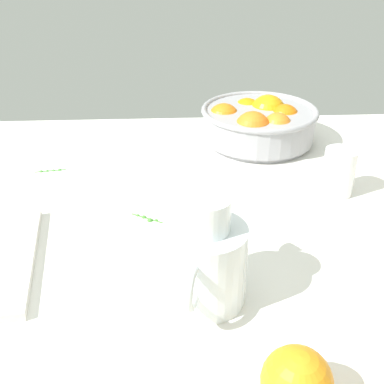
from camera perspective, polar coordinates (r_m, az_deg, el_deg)
The scene contains 7 objects.
ground_plane at distance 86.33cm, azimuth 0.51°, elevation -4.10°, with size 137.63×101.33×3.00cm, color white.
fruit_bowl at distance 115.04cm, azimuth 7.83°, elevation 8.11°, with size 27.05×27.05×10.34cm.
juice_pitcher at distance 65.64cm, azimuth 1.23°, elevation -8.59°, with size 11.14×15.03×16.74cm.
juice_glass at distance 96.02cm, azimuth 16.88°, elevation 1.93°, with size 6.08×6.08×9.08cm.
loose_orange_4 at distance 55.55cm, azimuth 12.23°, elevation -21.04°, with size 7.66×7.66×7.66cm, color orange.
herb_sprig_0 at distance 85.99cm, azimuth -5.30°, elevation -2.99°, with size 5.71×3.58×0.98cm.
herb_sprig_1 at distance 106.21cm, azimuth -16.34°, elevation 2.51°, with size 6.28×1.30×0.78cm.
Camera 1 is at (-4.52, -71.93, 46.02)cm, focal length 45.20 mm.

